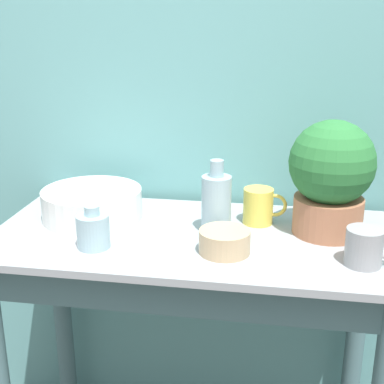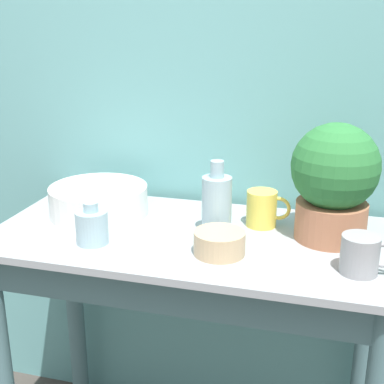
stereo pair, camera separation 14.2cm
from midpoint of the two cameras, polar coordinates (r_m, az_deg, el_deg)
The scene contains 9 objects.
wall_back at distance 1.68m, azimuth -0.63°, elevation 11.45°, with size 6.00×0.05×2.40m.
counter_table at distance 1.54m, azimuth -2.83°, elevation -11.84°, with size 1.10×0.54×0.83m.
potted_plant at distance 1.44m, azimuth 11.91°, elevation 1.70°, with size 0.23×0.23×0.31m.
bowl_wash_large at distance 1.60m, azimuth -13.12°, elevation -1.28°, with size 0.29×0.29×0.09m.
bottle_tall at distance 1.44m, azimuth -0.20°, elevation -1.23°, with size 0.08×0.08×0.21m.
bottle_short at distance 1.40m, azimuth -13.39°, elevation -4.05°, with size 0.08×0.08×0.11m.
mug_grey at distance 1.31m, azimuth 15.05°, elevation -5.76°, with size 0.12×0.09×0.09m.
mug_yellow at distance 1.52m, azimuth 4.53°, elevation -1.55°, with size 0.12×0.08×0.10m.
bowl_small_tan at distance 1.34m, azimuth 0.45°, elevation -5.36°, with size 0.13×0.13×0.06m.
Camera 1 is at (0.22, -1.06, 1.40)m, focal length 50.00 mm.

